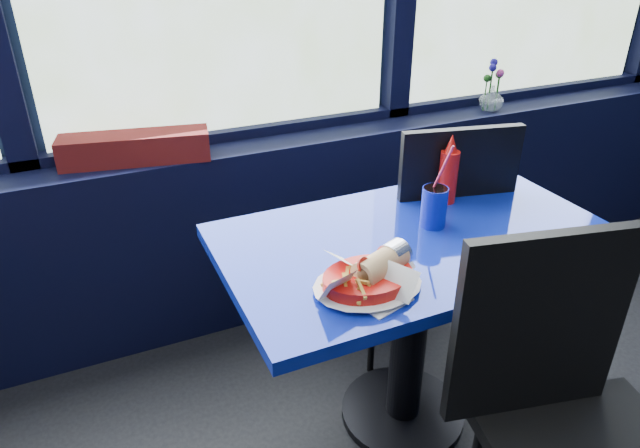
{
  "coord_description": "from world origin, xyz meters",
  "views": [
    {
      "loc": [
        -0.59,
        0.75,
        1.6
      ],
      "look_at": [
        -0.04,
        1.98,
        0.87
      ],
      "focal_mm": 32.0,
      "sensor_mm": 36.0,
      "label": 1
    }
  ],
  "objects_px": {
    "soda_cup": "(434,206)",
    "chair_near_front": "(574,415)",
    "flower_vase": "(492,95)",
    "near_table": "(414,285)",
    "ketchup_bottle": "(448,173)",
    "chair_near_back": "(426,226)",
    "food_basket": "(370,277)",
    "planter_box": "(135,148)"
  },
  "relations": [
    {
      "from": "near_table",
      "to": "planter_box",
      "type": "relative_size",
      "value": 2.23
    },
    {
      "from": "chair_near_back",
      "to": "soda_cup",
      "type": "bearing_deg",
      "value": 69.54
    },
    {
      "from": "chair_near_back",
      "to": "food_basket",
      "type": "distance_m",
      "value": 0.75
    },
    {
      "from": "near_table",
      "to": "planter_box",
      "type": "distance_m",
      "value": 1.13
    },
    {
      "from": "chair_near_back",
      "to": "planter_box",
      "type": "distance_m",
      "value": 1.13
    },
    {
      "from": "food_basket",
      "to": "near_table",
      "type": "bearing_deg",
      "value": 37.24
    },
    {
      "from": "chair_near_front",
      "to": "chair_near_back",
      "type": "relative_size",
      "value": 1.02
    },
    {
      "from": "near_table",
      "to": "soda_cup",
      "type": "relative_size",
      "value": 4.42
    },
    {
      "from": "near_table",
      "to": "soda_cup",
      "type": "bearing_deg",
      "value": 27.61
    },
    {
      "from": "chair_near_front",
      "to": "chair_near_back",
      "type": "distance_m",
      "value": 0.96
    },
    {
      "from": "near_table",
      "to": "flower_vase",
      "type": "height_order",
      "value": "flower_vase"
    },
    {
      "from": "planter_box",
      "to": "soda_cup",
      "type": "height_order",
      "value": "soda_cup"
    },
    {
      "from": "ketchup_bottle",
      "to": "soda_cup",
      "type": "height_order",
      "value": "soda_cup"
    },
    {
      "from": "soda_cup",
      "to": "chair_near_front",
      "type": "bearing_deg",
      "value": -93.2
    },
    {
      "from": "chair_near_front",
      "to": "chair_near_back",
      "type": "bearing_deg",
      "value": 89.42
    },
    {
      "from": "chair_near_back",
      "to": "near_table",
      "type": "bearing_deg",
      "value": 63.51
    },
    {
      "from": "near_table",
      "to": "ketchup_bottle",
      "type": "xyz_separation_m",
      "value": [
        0.22,
        0.17,
        0.29
      ]
    },
    {
      "from": "near_table",
      "to": "chair_near_front",
      "type": "height_order",
      "value": "chair_near_front"
    },
    {
      "from": "flower_vase",
      "to": "ketchup_bottle",
      "type": "height_order",
      "value": "flower_vase"
    },
    {
      "from": "chair_near_front",
      "to": "ketchup_bottle",
      "type": "bearing_deg",
      "value": 89.68
    },
    {
      "from": "ketchup_bottle",
      "to": "soda_cup",
      "type": "xyz_separation_m",
      "value": [
        -0.14,
        -0.13,
        -0.04
      ]
    },
    {
      "from": "chair_near_back",
      "to": "soda_cup",
      "type": "relative_size",
      "value": 3.66
    },
    {
      "from": "chair_near_back",
      "to": "planter_box",
      "type": "bearing_deg",
      "value": -16.66
    },
    {
      "from": "flower_vase",
      "to": "soda_cup",
      "type": "xyz_separation_m",
      "value": [
        -0.85,
        -0.78,
        -0.06
      ]
    },
    {
      "from": "planter_box",
      "to": "ketchup_bottle",
      "type": "height_order",
      "value": "ketchup_bottle"
    },
    {
      "from": "near_table",
      "to": "chair_near_front",
      "type": "distance_m",
      "value": 0.62
    },
    {
      "from": "planter_box",
      "to": "chair_near_front",
      "type": "bearing_deg",
      "value": -52.09
    },
    {
      "from": "chair_near_front",
      "to": "food_basket",
      "type": "relative_size",
      "value": 3.75
    },
    {
      "from": "chair_near_front",
      "to": "soda_cup",
      "type": "bearing_deg",
      "value": 99.12
    },
    {
      "from": "chair_near_back",
      "to": "ketchup_bottle",
      "type": "height_order",
      "value": "chair_near_back"
    },
    {
      "from": "flower_vase",
      "to": "soda_cup",
      "type": "distance_m",
      "value": 1.16
    },
    {
      "from": "chair_near_front",
      "to": "food_basket",
      "type": "distance_m",
      "value": 0.57
    },
    {
      "from": "chair_near_back",
      "to": "ketchup_bottle",
      "type": "distance_m",
      "value": 0.32
    },
    {
      "from": "chair_near_front",
      "to": "ketchup_bottle",
      "type": "relative_size",
      "value": 4.23
    },
    {
      "from": "chair_near_front",
      "to": "flower_vase",
      "type": "distance_m",
      "value": 1.72
    },
    {
      "from": "chair_near_front",
      "to": "food_basket",
      "type": "height_order",
      "value": "chair_near_front"
    },
    {
      "from": "planter_box",
      "to": "ketchup_bottle",
      "type": "bearing_deg",
      "value": -25.28
    },
    {
      "from": "flower_vase",
      "to": "ketchup_bottle",
      "type": "distance_m",
      "value": 0.97
    },
    {
      "from": "chair_near_front",
      "to": "chair_near_back",
      "type": "xyz_separation_m",
      "value": [
        0.21,
        0.94,
        -0.01
      ]
    },
    {
      "from": "chair_near_front",
      "to": "planter_box",
      "type": "distance_m",
      "value": 1.66
    },
    {
      "from": "near_table",
      "to": "food_basket",
      "type": "bearing_deg",
      "value": -145.88
    },
    {
      "from": "chair_near_front",
      "to": "food_basket",
      "type": "bearing_deg",
      "value": 137.59
    }
  ]
}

